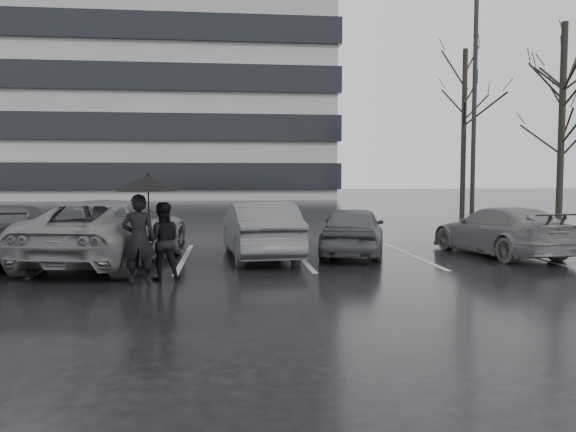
# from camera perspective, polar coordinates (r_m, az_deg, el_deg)

# --- Properties ---
(ground) EXTENTS (160.00, 160.00, 0.00)m
(ground) POSITION_cam_1_polar(r_m,az_deg,el_deg) (11.31, -0.22, -5.92)
(ground) COLOR black
(ground) RESTS_ON ground
(office_building) EXTENTS (61.00, 26.00, 29.00)m
(office_building) POSITION_cam_1_polar(r_m,az_deg,el_deg) (63.88, -25.93, 14.79)
(office_building) COLOR #949396
(office_building) RESTS_ON ground
(car_main) EXTENTS (2.43, 3.91, 1.24)m
(car_main) POSITION_cam_1_polar(r_m,az_deg,el_deg) (14.00, 6.64, -1.48)
(car_main) COLOR black
(car_main) RESTS_ON ground
(car_west_a) EXTENTS (1.84, 4.24, 1.36)m
(car_west_a) POSITION_cam_1_polar(r_m,az_deg,el_deg) (13.49, -2.89, -1.42)
(car_west_a) COLOR #303032
(car_west_a) RESTS_ON ground
(car_west_b) EXTENTS (3.38, 5.58, 1.45)m
(car_west_b) POSITION_cam_1_polar(r_m,az_deg,el_deg) (13.17, -17.60, -1.53)
(car_west_b) COLOR #49494B
(car_west_b) RESTS_ON ground
(car_west_c) EXTENTS (2.49, 4.74, 1.31)m
(car_west_c) POSITION_cam_1_polar(r_m,az_deg,el_deg) (14.55, -26.34, -1.52)
(car_west_c) COLOR black
(car_west_c) RESTS_ON ground
(car_east) EXTENTS (2.41, 4.41, 1.21)m
(car_east) POSITION_cam_1_polar(r_m,az_deg,el_deg) (14.93, 20.73, -1.43)
(car_east) COLOR #49494B
(car_east) RESTS_ON ground
(pedestrian_left) EXTENTS (0.61, 0.41, 1.64)m
(pedestrian_left) POSITION_cam_1_polar(r_m,az_deg,el_deg) (10.50, -14.91, -2.30)
(pedestrian_left) COLOR black
(pedestrian_left) RESTS_ON ground
(pedestrian_right) EXTENTS (0.78, 0.64, 1.48)m
(pedestrian_right) POSITION_cam_1_polar(r_m,az_deg,el_deg) (10.86, -12.67, -2.50)
(pedestrian_right) COLOR black
(pedestrian_right) RESTS_ON ground
(umbrella) EXTENTS (1.19, 1.19, 2.02)m
(umbrella) POSITION_cam_1_polar(r_m,az_deg,el_deg) (10.62, -14.02, 3.28)
(umbrella) COLOR black
(umbrella) RESTS_ON ground
(lamp_post) EXTENTS (0.51, 0.51, 9.38)m
(lamp_post) POSITION_cam_1_polar(r_m,az_deg,el_deg) (21.97, 18.38, 9.92)
(lamp_post) COLOR #949396
(lamp_post) RESTS_ON ground
(stall_stripes) EXTENTS (19.72, 5.00, 0.00)m
(stall_stripes) POSITION_cam_1_polar(r_m,az_deg,el_deg) (13.73, -4.62, -4.17)
(stall_stripes) COLOR #9E9EA1
(stall_stripes) RESTS_ON ground
(tree_east) EXTENTS (0.26, 0.26, 8.00)m
(tree_east) POSITION_cam_1_polar(r_m,az_deg,el_deg) (24.93, 26.05, 8.31)
(tree_east) COLOR black
(tree_east) RESTS_ON ground
(tree_ne) EXTENTS (0.26, 0.26, 7.00)m
(tree_ne) POSITION_cam_1_polar(r_m,az_deg,el_deg) (29.60, 26.01, 6.60)
(tree_ne) COLOR black
(tree_ne) RESTS_ON ground
(tree_north) EXTENTS (0.26, 0.26, 8.50)m
(tree_north) POSITION_cam_1_polar(r_m,az_deg,el_deg) (30.68, 17.42, 8.12)
(tree_north) COLOR black
(tree_north) RESTS_ON ground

